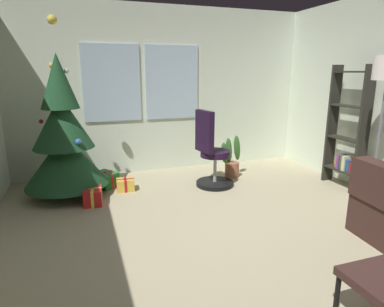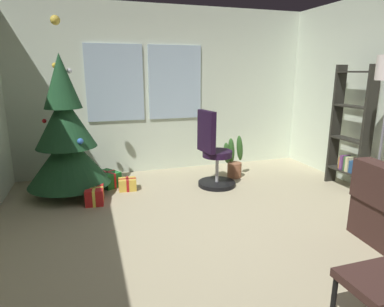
% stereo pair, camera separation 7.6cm
% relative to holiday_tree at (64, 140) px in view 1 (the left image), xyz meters
% --- Properties ---
extents(ground_plane, '(4.94, 5.70, 0.10)m').
position_rel_holiday_tree_xyz_m(ground_plane, '(1.61, -2.04, -0.84)').
color(ground_plane, tan).
extents(wall_back_with_windows, '(4.94, 0.12, 2.72)m').
position_rel_holiday_tree_xyz_m(wall_back_with_windows, '(1.60, 0.85, 0.58)').
color(wall_back_with_windows, silver).
rests_on(wall_back_with_windows, ground_plane).
extents(holiday_tree, '(1.11, 1.11, 2.35)m').
position_rel_holiday_tree_xyz_m(holiday_tree, '(0.00, 0.00, 0.00)').
color(holiday_tree, '#4C331E').
rests_on(holiday_tree, ground_plane).
extents(gift_box_red, '(0.25, 0.34, 0.22)m').
position_rel_holiday_tree_xyz_m(gift_box_red, '(0.31, -0.43, -0.69)').
color(gift_box_red, red).
rests_on(gift_box_red, ground_plane).
extents(gift_box_green, '(0.41, 0.43, 0.23)m').
position_rel_holiday_tree_xyz_m(gift_box_green, '(0.51, 0.19, -0.68)').
color(gift_box_green, '#1E722D').
rests_on(gift_box_green, ground_plane).
extents(gift_box_gold, '(0.26, 0.22, 0.18)m').
position_rel_holiday_tree_xyz_m(gift_box_gold, '(0.77, -0.06, -0.71)').
color(gift_box_gold, gold).
rests_on(gift_box_gold, ground_plane).
extents(office_chair, '(0.56, 0.56, 1.14)m').
position_rel_holiday_tree_xyz_m(office_chair, '(2.02, -0.30, -0.34)').
color(office_chair, black).
rests_on(office_chair, ground_plane).
extents(bookshelf, '(0.18, 0.64, 1.77)m').
position_rel_holiday_tree_xyz_m(bookshelf, '(3.87, -0.94, 0.01)').
color(bookshelf, '#272620').
rests_on(bookshelf, ground_plane).
extents(potted_plant, '(0.47, 0.32, 0.69)m').
position_rel_holiday_tree_xyz_m(potted_plant, '(2.49, 0.03, -0.50)').
color(potted_plant, '#935B40').
rests_on(potted_plant, ground_plane).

